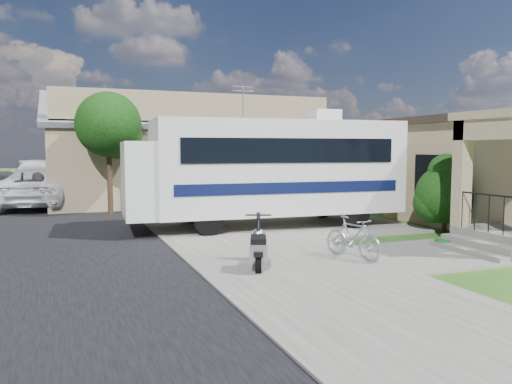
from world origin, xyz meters
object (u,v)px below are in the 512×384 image
object	(u,v)px
shrub	(445,192)
scooter	(258,248)
bicycle	(352,240)
van	(38,177)
motorhome	(267,168)
garden_hose	(442,244)
pickup_truck	(41,188)

from	to	relation	value
shrub	scooter	size ratio (longest dim) A/B	1.52
scooter	shrub	bearing A→B (deg)	40.91
bicycle	van	world-z (taller)	van
motorhome	bicycle	size ratio (longest dim) A/B	5.59
scooter	van	world-z (taller)	van
bicycle	garden_hose	distance (m)	2.99
motorhome	van	xyz separation A→B (m)	(-7.25, 15.64, -0.96)
garden_hose	shrub	bearing A→B (deg)	47.30
shrub	van	xyz separation A→B (m)	(-11.92, 18.35, -0.27)
shrub	bicycle	size ratio (longest dim) A/B	1.50
bicycle	van	xyz separation A→B (m)	(-7.17, 20.78, 0.46)
motorhome	shrub	bearing A→B (deg)	-26.35
scooter	garden_hose	xyz separation A→B (m)	(5.16, 0.46, -0.38)
bicycle	pickup_truck	world-z (taller)	pickup_truck
motorhome	scooter	world-z (taller)	motorhome
shrub	scooter	bearing A→B (deg)	-160.80
shrub	van	world-z (taller)	shrub
scooter	motorhome	bearing A→B (deg)	87.44
pickup_truck	garden_hose	bearing A→B (deg)	136.31
shrub	garden_hose	bearing A→B (deg)	-132.70
scooter	pickup_truck	xyz separation A→B (m)	(-4.54, 13.61, 0.36)
bicycle	pickup_truck	size ratio (longest dim) A/B	0.26
motorhome	scooter	bearing A→B (deg)	-110.53
scooter	bicycle	xyz separation A→B (m)	(2.24, 0.00, -0.00)
bicycle	garden_hose	bearing A→B (deg)	-7.47
motorhome	shrub	xyz separation A→B (m)	(4.67, -2.71, -0.69)
scooter	garden_hose	world-z (taller)	scooter
motorhome	bicycle	xyz separation A→B (m)	(-0.08, -5.14, -1.42)
shrub	bicycle	world-z (taller)	shrub
bicycle	shrub	bearing A→B (deg)	10.77
pickup_truck	bicycle	bearing A→B (deg)	126.36
pickup_truck	van	xyz separation A→B (m)	(-0.40, 7.18, 0.10)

